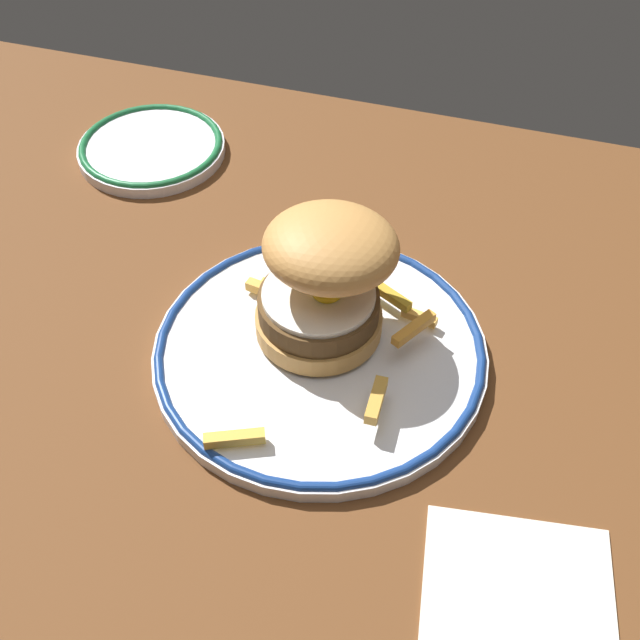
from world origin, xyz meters
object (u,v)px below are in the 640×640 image
Objects in this scene: side_plate at (152,147)px; napkin at (518,589)px; burger at (325,276)px; dinner_plate at (320,350)px.

side_plate is 59.31cm from napkin.
side_plate reaches higher than napkin.
napkin is at bearing -43.52° from burger.
napkin is (18.88, -15.73, -0.64)cm from dinner_plate.
napkin is at bearing -40.25° from side_plate.
burger is at bearing 97.16° from dinner_plate.
dinner_plate is 34.74cm from side_plate.
dinner_plate is 2.16× the size of burger.
dinner_plate is at bearing -82.84° from burger.
burger is 33.53cm from side_plate.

